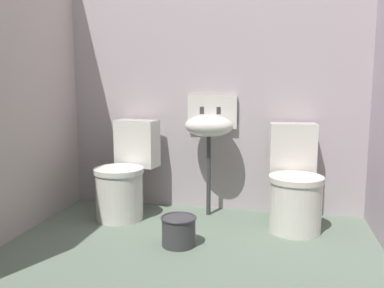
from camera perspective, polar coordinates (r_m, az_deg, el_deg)
name	(u,v)px	position (r m, az deg, el deg)	size (l,w,h in m)	color
ground_plane	(182,269)	(2.69, -1.32, -16.74)	(2.93, 2.69, 0.08)	slate
wall_back	(214,78)	(3.60, 3.02, 9.02)	(2.93, 0.10, 2.27)	#B2A4A9
toilet_left	(125,178)	(3.48, -9.19, -4.58)	(0.48, 0.65, 0.78)	silver
toilet_right	(295,186)	(3.26, 13.88, -5.65)	(0.43, 0.62, 0.78)	silver
sink	(209,125)	(3.41, 2.41, 2.64)	(0.42, 0.35, 0.99)	#39393B
bucket	(179,230)	(2.88, -1.85, -11.76)	(0.25, 0.25, 0.20)	#39393B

